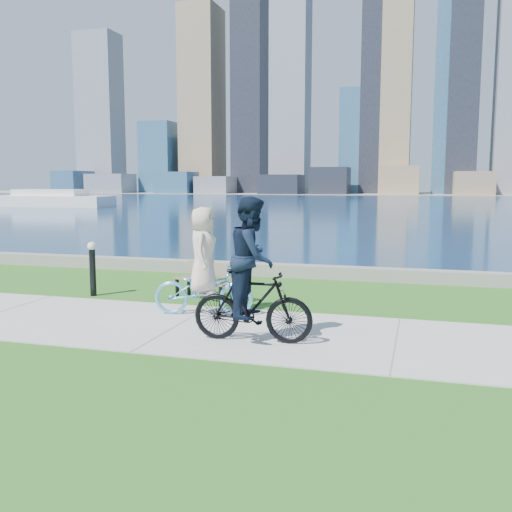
{
  "coord_description": "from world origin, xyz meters",
  "views": [
    {
      "loc": [
        4.36,
        -9.59,
        2.68
      ],
      "look_at": [
        0.92,
        2.19,
        1.1
      ],
      "focal_mm": 40.0,
      "sensor_mm": 36.0,
      "label": 1
    }
  ],
  "objects_px": {
    "cyclist_woman": "(203,275)",
    "cyclist_man": "(252,282)",
    "bollard_lamp": "(92,265)",
    "park_bench": "(207,278)"
  },
  "relations": [
    {
      "from": "bollard_lamp",
      "to": "cyclist_man",
      "type": "distance_m",
      "value": 5.56
    },
    {
      "from": "bollard_lamp",
      "to": "cyclist_woman",
      "type": "xyz_separation_m",
      "value": [
        3.28,
        -1.17,
        0.09
      ]
    },
    {
      "from": "cyclist_woman",
      "to": "cyclist_man",
      "type": "bearing_deg",
      "value": -147.94
    },
    {
      "from": "park_bench",
      "to": "bollard_lamp",
      "type": "height_order",
      "value": "bollard_lamp"
    },
    {
      "from": "park_bench",
      "to": "cyclist_woman",
      "type": "xyz_separation_m",
      "value": [
        0.48,
        -1.41,
        0.32
      ]
    },
    {
      "from": "bollard_lamp",
      "to": "cyclist_man",
      "type": "height_order",
      "value": "cyclist_man"
    },
    {
      "from": "bollard_lamp",
      "to": "cyclist_woman",
      "type": "distance_m",
      "value": 3.48
    },
    {
      "from": "cyclist_woman",
      "to": "cyclist_man",
      "type": "distance_m",
      "value": 2.23
    },
    {
      "from": "bollard_lamp",
      "to": "cyclist_man",
      "type": "bearing_deg",
      "value": -30.14
    },
    {
      "from": "bollard_lamp",
      "to": "cyclist_man",
      "type": "relative_size",
      "value": 0.53
    }
  ]
}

